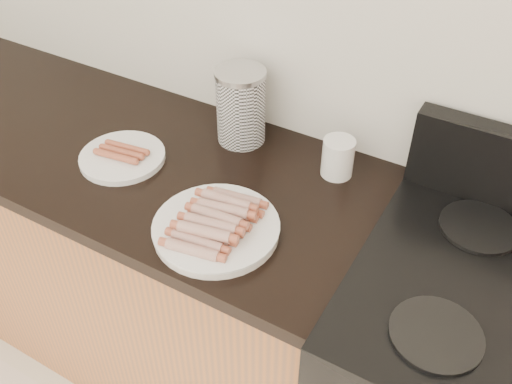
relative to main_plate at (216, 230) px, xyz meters
The scene contains 10 objects.
cabinet_base 0.93m from the main_plate, 169.25° to the left, with size 2.20×0.59×0.86m, color #AB622E.
counter_slab 0.80m from the main_plate, 169.25° to the left, with size 2.20×0.62×0.04m, color black.
burner_near_left 0.52m from the main_plate, ahead, with size 0.18×0.18×0.01m, color black.
burner_far_left 0.61m from the main_plate, 30.21° to the left, with size 0.18×0.18×0.01m, color black.
main_plate is the anchor object (origin of this frame).
side_plate 0.39m from the main_plate, 163.66° to the left, with size 0.23×0.23×0.02m, color white.
hotdog_pile 0.03m from the main_plate, behind, with size 0.12×0.24×0.05m.
plain_sausages 0.39m from the main_plate, 163.66° to the left, with size 0.12×0.08×0.02m.
canister 0.39m from the main_plate, 112.34° to the left, with size 0.14×0.14×0.21m.
mug 0.38m from the main_plate, 66.25° to the left, with size 0.08×0.08×0.10m, color white.
Camera 1 is at (0.64, 0.77, 1.83)m, focal length 40.00 mm.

